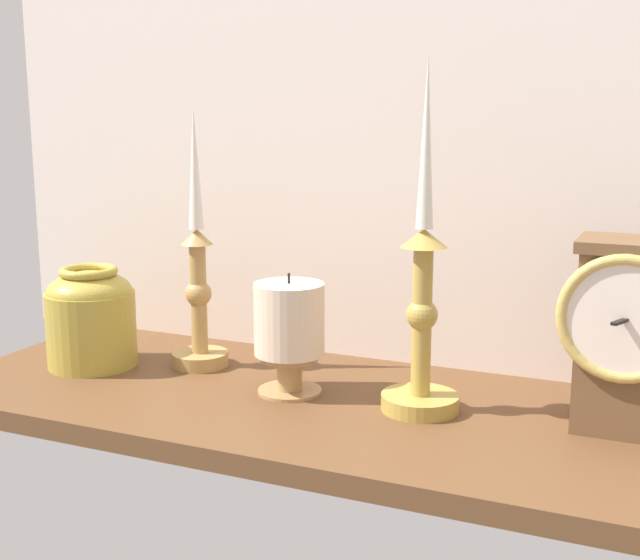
# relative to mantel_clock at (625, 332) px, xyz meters

# --- Properties ---
(ground_plane) EXTENTS (1.00, 0.36, 0.02)m
(ground_plane) POSITION_rel_mantel_clock_xyz_m (-0.29, -0.03, -0.12)
(ground_plane) COLOR brown
(back_wall) EXTENTS (1.20, 0.02, 0.65)m
(back_wall) POSITION_rel_mantel_clock_xyz_m (-0.29, 0.15, 0.22)
(back_wall) COLOR silver
(back_wall) RESTS_ON ground_plane
(mantel_clock) EXTENTS (0.13, 0.11, 0.20)m
(mantel_clock) POSITION_rel_mantel_clock_xyz_m (0.00, 0.00, 0.00)
(mantel_clock) COLOR brown
(mantel_clock) RESTS_ON ground_plane
(candlestick_tall_left) EXTENTS (0.09, 0.09, 0.39)m
(candlestick_tall_left) POSITION_rel_mantel_clock_xyz_m (-0.21, -0.02, 0.01)
(candlestick_tall_left) COLOR #B29441
(candlestick_tall_left) RESTS_ON ground_plane
(candlestick_tall_center) EXTENTS (0.07, 0.07, 0.34)m
(candlestick_tall_center) POSITION_rel_mantel_clock_xyz_m (-0.52, 0.02, -0.00)
(candlestick_tall_center) COLOR #B18A4C
(candlestick_tall_center) RESTS_ON ground_plane
(brass_vase_jar) EXTENTS (0.11, 0.11, 0.13)m
(brass_vase_jar) POSITION_rel_mantel_clock_xyz_m (-0.65, -0.03, -0.04)
(brass_vase_jar) COLOR #AB9638
(brass_vase_jar) RESTS_ON ground_plane
(pillar_candle_front) EXTENTS (0.08, 0.08, 0.14)m
(pillar_candle_front) POSITION_rel_mantel_clock_xyz_m (-0.37, -0.03, -0.03)
(pillar_candle_front) COLOR tan
(pillar_candle_front) RESTS_ON ground_plane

